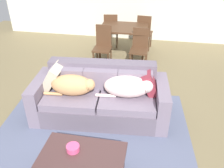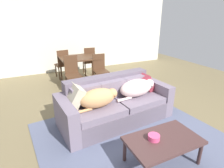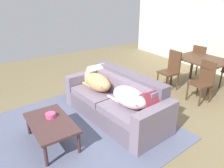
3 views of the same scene
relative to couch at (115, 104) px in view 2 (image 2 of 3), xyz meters
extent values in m
plane|color=olive|center=(0.11, -0.12, -0.33)|extent=(10.00, 10.00, 0.00)
cube|color=beige|center=(0.11, 3.88, 1.02)|extent=(8.00, 0.12, 2.70)
cube|color=slate|center=(0.01, -0.77, -0.33)|extent=(3.21, 3.09, 0.01)
cube|color=#5E5361|center=(0.01, -0.06, -0.16)|extent=(1.86, 1.06, 0.34)
cube|color=slate|center=(-0.44, -0.10, 0.07)|extent=(0.94, 0.95, 0.12)
cube|color=slate|center=(0.45, -0.02, 0.07)|extent=(0.94, 0.95, 0.12)
cube|color=#5E5361|center=(-0.02, 0.28, 0.32)|extent=(1.80, 0.39, 0.40)
cube|color=slate|center=(-0.56, 0.04, 0.29)|extent=(0.56, 0.21, 0.33)
cube|color=slate|center=(-0.01, 0.09, 0.29)|extent=(0.56, 0.21, 0.33)
cube|color=slate|center=(0.55, 0.14, 0.29)|extent=(0.56, 0.21, 0.33)
cube|color=slate|center=(-0.98, -0.14, -0.01)|extent=(0.26, 0.93, 0.65)
cube|color=slate|center=(0.99, 0.03, -0.01)|extent=(0.26, 0.93, 0.65)
ellipsoid|color=tan|center=(-0.42, -0.17, 0.29)|extent=(0.69, 0.40, 0.33)
sphere|color=tan|center=(-0.14, -0.17, 0.32)|extent=(0.19, 0.19, 0.19)
cone|color=#976E46|center=(-0.13, -0.25, 0.31)|extent=(0.09, 0.11, 0.08)
cylinder|color=tan|center=(-0.71, -0.26, 0.15)|extent=(0.30, 0.08, 0.05)
ellipsoid|color=beige|center=(0.44, -0.06, 0.29)|extent=(0.74, 0.43, 0.34)
sphere|color=beige|center=(0.74, -0.06, 0.33)|extent=(0.20, 0.20, 0.20)
cone|color=#AE9893|center=(0.75, -0.15, 0.32)|extent=(0.10, 0.12, 0.09)
cylinder|color=beige|center=(0.12, -0.16, 0.15)|extent=(0.32, 0.08, 0.05)
cube|color=#BBB097|center=(-0.80, -0.01, 0.31)|extent=(0.36, 0.43, 0.44)
cube|color=maroon|center=(0.79, 0.12, 0.29)|extent=(0.31, 0.37, 0.39)
cube|color=#492F2D|center=(0.08, -1.32, 0.05)|extent=(1.00, 0.60, 0.04)
cylinder|color=#3E2826|center=(0.54, -1.58, -0.15)|extent=(0.05, 0.05, 0.37)
cylinder|color=#3E2826|center=(-0.37, -1.07, -0.15)|extent=(0.05, 0.05, 0.37)
cylinder|color=#3E2826|center=(0.54, -1.07, -0.15)|extent=(0.05, 0.05, 0.37)
cylinder|color=#EA4C7F|center=(-0.04, -1.28, 0.11)|extent=(0.16, 0.16, 0.07)
cube|color=#4D311F|center=(0.03, 2.46, 0.42)|extent=(1.15, 0.90, 0.04)
cylinder|color=#422A1A|center=(-0.50, 2.06, 0.03)|extent=(0.05, 0.05, 0.74)
cylinder|color=#422A1A|center=(0.56, 2.06, 0.03)|extent=(0.05, 0.05, 0.74)
cylinder|color=#422A1A|center=(-0.50, 2.86, 0.03)|extent=(0.05, 0.05, 0.74)
cylinder|color=#422A1A|center=(0.56, 2.86, 0.03)|extent=(0.05, 0.05, 0.74)
cube|color=#4D311F|center=(-0.37, 1.77, 0.11)|extent=(0.40, 0.40, 0.04)
cube|color=#4D311F|center=(-0.36, 1.95, 0.37)|extent=(0.36, 0.04, 0.49)
cylinder|color=#452C1B|center=(-0.54, 1.60, -0.12)|extent=(0.04, 0.04, 0.42)
cylinder|color=#452C1B|center=(-0.20, 1.60, -0.12)|extent=(0.04, 0.04, 0.42)
cylinder|color=#452C1B|center=(-0.53, 1.94, -0.12)|extent=(0.04, 0.04, 0.42)
cylinder|color=#452C1B|center=(-0.19, 1.94, -0.12)|extent=(0.04, 0.04, 0.42)
cube|color=#4D311F|center=(0.47, 1.87, 0.09)|extent=(0.42, 0.42, 0.04)
cube|color=#4D311F|center=(0.48, 2.05, 0.34)|extent=(0.36, 0.05, 0.46)
cylinder|color=#452C1B|center=(0.29, 1.70, -0.13)|extent=(0.04, 0.04, 0.40)
cylinder|color=#452C1B|center=(0.63, 1.69, -0.13)|extent=(0.04, 0.04, 0.40)
cylinder|color=#452C1B|center=(0.31, 2.04, -0.13)|extent=(0.04, 0.04, 0.40)
cylinder|color=#452C1B|center=(0.65, 2.03, -0.13)|extent=(0.04, 0.04, 0.40)
cube|color=#4D311F|center=(-0.41, 3.10, 0.09)|extent=(0.45, 0.45, 0.04)
cube|color=#4D311F|center=(-0.39, 2.92, 0.36)|extent=(0.36, 0.08, 0.49)
cylinder|color=#452C1B|center=(-0.27, 3.29, -0.13)|extent=(0.04, 0.04, 0.41)
cylinder|color=#452C1B|center=(-0.60, 3.24, -0.13)|extent=(0.04, 0.04, 0.41)
cylinder|color=#452C1B|center=(-0.22, 2.95, -0.13)|extent=(0.04, 0.04, 0.41)
cylinder|color=#452C1B|center=(-0.56, 2.91, -0.13)|extent=(0.04, 0.04, 0.41)
cube|color=#4D311F|center=(0.51, 3.09, 0.11)|extent=(0.44, 0.44, 0.04)
cube|color=#4D311F|center=(0.49, 2.91, 0.37)|extent=(0.36, 0.08, 0.49)
cylinder|color=#452C1B|center=(0.70, 3.24, -0.12)|extent=(0.04, 0.04, 0.42)
cylinder|color=#452C1B|center=(0.36, 3.28, -0.12)|extent=(0.04, 0.04, 0.42)
cylinder|color=#452C1B|center=(0.66, 2.90, -0.12)|extent=(0.04, 0.04, 0.42)
cylinder|color=#452C1B|center=(0.32, 2.94, -0.12)|extent=(0.04, 0.04, 0.42)
camera|label=1|loc=(0.79, -3.20, 2.21)|focal=38.18mm
camera|label=2|loc=(-1.42, -2.87, 1.65)|focal=29.29mm
camera|label=3|loc=(3.03, -2.15, 1.96)|focal=35.36mm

